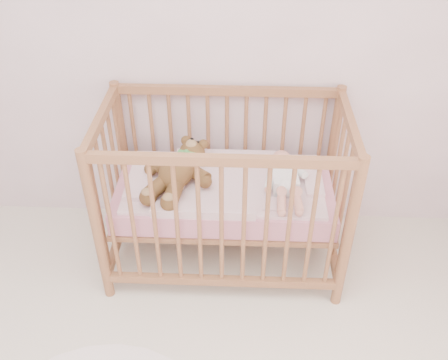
# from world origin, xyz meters

# --- Properties ---
(wall_back) EXTENTS (4.00, 0.02, 2.70)m
(wall_back) POSITION_xyz_m (0.00, 2.00, 1.35)
(wall_back) COLOR silver
(wall_back) RESTS_ON floor
(crib) EXTENTS (1.36, 0.76, 1.00)m
(crib) POSITION_xyz_m (0.34, 1.60, 0.50)
(crib) COLOR #9A6941
(crib) RESTS_ON floor
(mattress) EXTENTS (1.22, 0.62, 0.13)m
(mattress) POSITION_xyz_m (0.34, 1.60, 0.49)
(mattress) COLOR pink
(mattress) RESTS_ON crib
(blanket) EXTENTS (1.10, 0.58, 0.06)m
(blanket) POSITION_xyz_m (0.34, 1.60, 0.56)
(blanket) COLOR #F4A8B6
(blanket) RESTS_ON mattress
(baby) EXTENTS (0.29, 0.55, 0.13)m
(baby) POSITION_xyz_m (0.67, 1.58, 0.64)
(baby) COLOR white
(baby) RESTS_ON blanket
(teddy_bear) EXTENTS (0.59, 0.70, 0.17)m
(teddy_bear) POSITION_xyz_m (0.08, 1.58, 0.65)
(teddy_bear) COLOR brown
(teddy_bear) RESTS_ON blanket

